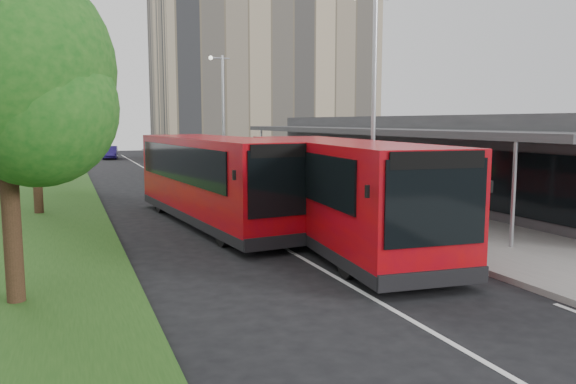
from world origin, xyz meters
name	(u,v)px	position (x,y,z in m)	size (l,w,h in m)	color
ground	(283,247)	(0.00, 0.00, 0.00)	(120.00, 120.00, 0.00)	black
pavement	(258,177)	(6.00, 20.00, 0.07)	(5.00, 80.00, 0.15)	slate
grass_verge	(47,185)	(-7.00, 20.00, 0.05)	(5.00, 80.00, 0.10)	#224C18
lane_centre_line	(183,190)	(0.00, 15.00, 0.01)	(0.12, 70.00, 0.01)	silver
kerb_dashes	(223,181)	(3.30, 19.00, 0.01)	(0.12, 56.00, 0.01)	silver
office_block	(262,72)	(14.00, 42.00, 9.00)	(22.00, 12.00, 18.00)	tan
station_building	(428,156)	(10.86, 8.00, 2.04)	(7.70, 26.00, 4.00)	#313133
tree_near	(3,84)	(-7.01, -2.95, 4.47)	(4.35, 4.35, 6.93)	#2F2113
tree_mid	(31,79)	(-7.01, 9.05, 5.38)	(5.18, 5.18, 8.33)	#2F2113
tree_far	(42,100)	(-7.01, 21.05, 5.02)	(4.83, 4.83, 7.77)	#2F2113
lamp_post_near	(372,93)	(4.12, 2.00, 4.72)	(1.44, 0.28, 8.00)	#9D9FA5
lamp_post_far	(222,107)	(4.12, 22.00, 4.72)	(1.44, 0.28, 8.00)	#9D9FA5
bus_main	(337,192)	(1.70, -0.22, 1.62)	(3.79, 11.36, 3.16)	#B8090A
bus_second	(217,180)	(-0.86, 4.44, 1.62)	(3.95, 11.38, 3.16)	#B8090A
litter_bin	(323,185)	(6.06, 10.06, 0.56)	(0.46, 0.46, 0.83)	#392817
bollard	(260,171)	(5.30, 17.63, 0.70)	(0.17, 0.17, 1.09)	#FDFF0D
car_near	(158,156)	(2.04, 36.94, 0.57)	(1.36, 3.37, 1.15)	#541B0C
car_far	(110,152)	(-1.65, 43.74, 0.64)	(1.36, 3.89, 1.28)	navy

